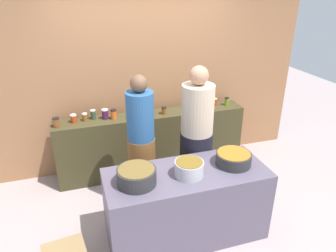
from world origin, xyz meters
TOP-DOWN VIEW (x-y plane):
  - ground at (0.00, 0.00)m, footprint 12.00×12.00m
  - storefront_wall at (0.00, 1.45)m, footprint 4.80×0.12m
  - display_shelf at (0.00, 1.10)m, footprint 2.70×0.36m
  - prep_table at (0.00, -0.30)m, footprint 1.70×0.70m
  - preserve_jar_0 at (-1.27, 1.05)m, footprint 0.09×0.09m
  - preserve_jar_1 at (-1.05, 1.13)m, footprint 0.08×0.08m
  - preserve_jar_2 at (-0.91, 1.15)m, footprint 0.07×0.07m
  - preserve_jar_3 at (-0.79, 1.17)m, footprint 0.07×0.07m
  - preserve_jar_4 at (-0.64, 1.13)m, footprint 0.09×0.09m
  - preserve_jar_5 at (-0.53, 1.09)m, footprint 0.08×0.08m
  - preserve_jar_6 at (-0.29, 1.04)m, footprint 0.08×0.08m
  - preserve_jar_7 at (-0.12, 1.13)m, footprint 0.09×0.09m
  - preserve_jar_8 at (-0.02, 1.11)m, footprint 0.08×0.08m
  - preserve_jar_9 at (0.16, 1.05)m, footprint 0.07×0.07m
  - preserve_jar_10 at (0.62, 1.04)m, footprint 0.09×0.09m
  - preserve_jar_11 at (0.86, 1.16)m, footprint 0.09×0.09m
  - preserve_jar_12 at (0.98, 1.16)m, footprint 0.08×0.08m
  - preserve_jar_13 at (1.16, 1.11)m, footprint 0.07×0.07m
  - cooking_pot_left at (-0.53, -0.34)m, footprint 0.38×0.38m
  - cooking_pot_center at (-0.00, -0.35)m, footprint 0.29×0.29m
  - cooking_pot_right at (0.53, -0.29)m, footprint 0.38×0.38m
  - cook_with_tongs at (-0.33, 0.36)m, footprint 0.33×0.33m
  - cook_in_cap at (0.33, 0.25)m, footprint 0.39×0.39m

SIDE VIEW (x-z plane):
  - ground at x=0.00m, z-range 0.00..0.00m
  - prep_table at x=0.00m, z-range 0.00..0.81m
  - display_shelf at x=0.00m, z-range 0.00..0.91m
  - cook_with_tongs at x=-0.33m, z-range -0.07..1.62m
  - cook_in_cap at x=0.33m, z-range -0.09..1.68m
  - cooking_pot_right at x=0.53m, z-range 0.81..0.94m
  - cooking_pot_center at x=0.00m, z-range 0.81..0.97m
  - cooking_pot_left at x=-0.53m, z-range 0.81..0.98m
  - preserve_jar_8 at x=-0.02m, z-range 0.91..1.00m
  - preserve_jar_7 at x=-0.12m, z-range 0.91..1.01m
  - preserve_jar_9 at x=0.16m, z-range 0.91..1.01m
  - preserve_jar_2 at x=-0.91m, z-range 0.91..1.01m
  - preserve_jar_12 at x=0.98m, z-range 0.91..1.01m
  - preserve_jar_11 at x=0.86m, z-range 0.91..1.01m
  - preserve_jar_1 at x=-1.05m, z-range 0.91..1.02m
  - preserve_jar_13 at x=1.16m, z-range 0.91..1.02m
  - preserve_jar_6 at x=-0.29m, z-range 0.91..1.03m
  - preserve_jar_0 at x=-1.27m, z-range 0.91..1.03m
  - preserve_jar_3 at x=-0.79m, z-range 0.91..1.03m
  - preserve_jar_10 at x=0.62m, z-range 0.91..1.04m
  - preserve_jar_4 at x=-0.64m, z-range 0.91..1.04m
  - preserve_jar_5 at x=-0.53m, z-range 0.91..1.04m
  - storefront_wall at x=0.00m, z-range 0.00..3.00m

